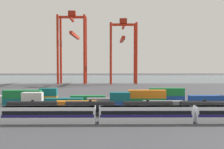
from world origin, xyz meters
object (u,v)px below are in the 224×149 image
Objects in this scene: freight_tank_row at (119,108)px; gantry_crane_west at (73,40)px; shipping_container_15 at (88,99)px; shipping_container_3 at (120,105)px; shipping_container_8 at (64,102)px; passenger_train at (145,114)px; gantry_crane_central at (123,45)px; shipping_container_10 at (147,102)px; shipping_container_0 at (33,105)px; shipping_container_13 at (48,99)px.

gantry_crane_west reaches higher than freight_tank_row.
shipping_container_3 is at bearing -50.09° from shipping_container_15.
shipping_container_3 is 18.97m from shipping_container_8.
gantry_crane_central is (0.93, 116.80, 24.18)m from passenger_train.
shipping_container_8 is at bearing -83.95° from gantry_crane_west.
shipping_container_8 is 26.97m from shipping_container_10.
gantry_crane_central is at bearing 71.99° from shipping_container_0.
freight_tank_row is at bearing -93.60° from gantry_crane_central.
shipping_container_8 is at bearing 180.00° from shipping_container_10.
shipping_container_10 is at bearing -68.56° from gantry_crane_west.
freight_tank_row is (-5.87, 8.70, -0.21)m from passenger_train.
shipping_container_8 is (-17.87, 6.34, 0.00)m from shipping_container_3.
shipping_container_15 is 0.28× the size of gantry_crane_central.
passenger_train is 35.83m from shipping_container_0.
shipping_container_15 is 93.63m from gantry_crane_west.
freight_tank_row is 1.37× the size of gantry_crane_central.
shipping_container_3 and shipping_container_8 have the same top height.
freight_tank_row is 4.91× the size of shipping_container_10.
shipping_container_3 is at bearing 107.21° from passenger_train.
passenger_train is 23.75m from shipping_container_10.
gantry_crane_west is at bearing 101.12° from shipping_container_15.
passenger_train is 5.53× the size of shipping_container_15.
passenger_train reaches higher than shipping_container_0.
gantry_crane_west is (-27.85, 100.41, 27.81)m from shipping_container_3.
shipping_container_3 is 0.50× the size of shipping_container_15.
gantry_crane_west is at bearing 111.44° from shipping_container_10.
shipping_container_10 is (26.97, 0.00, 0.00)m from shipping_container_8.
shipping_container_13 is at bearing -109.38° from gantry_crane_central.
shipping_container_13 is (-6.52, 6.34, 0.00)m from shipping_container_8.
passenger_train is 1.54× the size of gantry_crane_central.
freight_tank_row reaches higher than passenger_train.
gantry_crane_west is (-36.94, 94.07, 27.81)m from shipping_container_10.
shipping_container_13 is at bearing 180.00° from shipping_container_15.
gantry_crane_central is at bearing -1.16° from gantry_crane_west.
gantry_crane_central is (16.84, 87.03, 25.02)m from shipping_container_15.
shipping_container_0 and shipping_container_13 have the same top height.
shipping_container_10 is at bearing 80.78° from passenger_train.
gantry_crane_west reaches higher than shipping_container_10.
shipping_container_10 is (9.09, 6.34, 0.00)m from shipping_container_3.
freight_tank_row reaches higher than shipping_container_3.
shipping_container_0 is (-31.49, 17.09, -0.84)m from passenger_train.
shipping_container_8 is at bearing 134.68° from passenger_train.
freight_tank_row is 9.83× the size of shipping_container_3.
shipping_container_0 is at bearing -89.06° from gantry_crane_west.
shipping_container_10 is at bearing 10.19° from shipping_container_0.
gantry_crane_west reaches higher than shipping_container_8.
gantry_crane_central is (-2.87, 93.38, 25.02)m from shipping_container_10.
shipping_container_8 is 99.63m from gantry_crane_central.
shipping_container_15 is at bearing 0.00° from shipping_container_13.
shipping_container_3 is 0.13× the size of gantry_crane_west.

